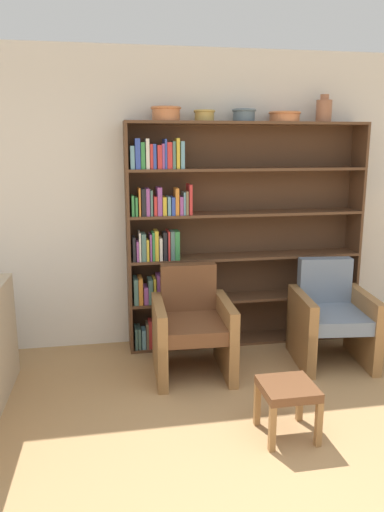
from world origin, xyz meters
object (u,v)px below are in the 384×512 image
at_px(armchair_leather, 192,326).
at_px(armchair_cushioned, 331,317).
at_px(bowl_copper, 166,113).
at_px(footstool, 288,394).
at_px(bowl_stoneware, 204,115).
at_px(bowl_slate, 244,114).
at_px(bookshelf, 223,235).
at_px(bowl_terracotta, 285,116).
at_px(vase_tall, 324,110).

relative_size(armchair_leather, armchair_cushioned, 1.00).
bearing_deg(bowl_copper, footstool, -70.90).
bearing_deg(footstool, bowl_stoneware, 97.87).
xyz_separation_m(bowl_copper, armchair_leather, (0.12, -0.58, -1.77)).
height_order(bowl_slate, armchair_cushioned, bowl_slate).
distance_m(bowl_stoneware, armchair_leather, 1.86).
relative_size(bookshelf, armchair_cushioned, 2.52).
relative_size(bookshelf, bowl_terracotta, 7.61).
distance_m(bookshelf, vase_tall, 1.48).
bearing_deg(armchair_cushioned, footstool, 59.19).
distance_m(bowl_copper, bowl_terracotta, 1.09).
xyz_separation_m(bowl_slate, vase_tall, (0.76, 0.00, 0.04)).
xyz_separation_m(armchair_cushioned, footstool, (-0.81, -1.07, -0.10)).
xyz_separation_m(bookshelf, bowl_slate, (0.18, -0.02, 1.09)).
relative_size(bowl_terracotta, armchair_leather, 0.33).
height_order(bowl_terracotta, armchair_leather, bowl_terracotta).
distance_m(vase_tall, footstool, 2.68).
distance_m(bowl_copper, armchair_cushioned, 2.32).
relative_size(bowl_copper, armchair_leather, 0.30).
relative_size(bookshelf, armchair_leather, 2.52).
relative_size(bowl_copper, bowl_terracotta, 0.91).
height_order(bowl_terracotta, armchair_cushioned, bowl_terracotta).
relative_size(bowl_slate, armchair_cushioned, 0.25).
height_order(bowl_copper, bowl_terracotta, bowl_copper).
bearing_deg(armchair_leather, bowl_copper, -75.75).
distance_m(bowl_copper, bowl_slate, 0.71).
relative_size(bowl_copper, bowl_stoneware, 1.38).
xyz_separation_m(bowl_slate, armchair_leather, (-0.58, -0.58, -1.76)).
bearing_deg(vase_tall, footstool, -118.64).
xyz_separation_m(bowl_terracotta, armchair_leather, (-0.97, -0.58, -1.75)).
xyz_separation_m(bowl_stoneware, bowl_terracotta, (0.75, 0.00, -0.00)).
distance_m(armchair_leather, armchair_cushioned, 1.26).
relative_size(bowl_terracotta, footstool, 0.80).
bearing_deg(footstool, bookshelf, 91.39).
relative_size(bowl_copper, footstool, 0.73).
bearing_deg(armchair_leather, bookshelf, -121.85).
bearing_deg(vase_tall, armchair_cushioned, -98.66).
xyz_separation_m(bookshelf, bowl_terracotta, (0.56, -0.02, 1.08)).
xyz_separation_m(bowl_copper, bowl_terracotta, (1.09, 0.00, -0.02)).
bearing_deg(bowl_slate, bowl_stoneware, 180.00).
bearing_deg(bowl_stoneware, vase_tall, 0.00).
relative_size(bowl_stoneware, armchair_leather, 0.22).
bearing_deg(armchair_leather, bowl_stoneware, -108.44).
distance_m(bookshelf, footstool, 1.84).
xyz_separation_m(bowl_terracotta, armchair_cushioned, (0.29, -0.58, -1.75)).
bearing_deg(armchair_leather, bowl_terracotta, -146.80).
xyz_separation_m(bowl_stoneware, armchair_leather, (-0.22, -0.58, -1.75)).
distance_m(bowl_slate, armchair_leather, 1.94).
relative_size(bowl_stoneware, footstool, 0.53).
distance_m(bowl_terracotta, footstool, 2.53).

